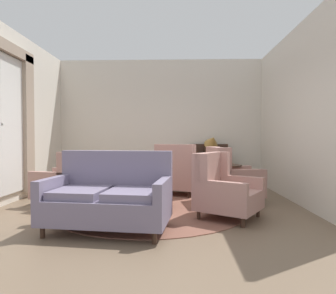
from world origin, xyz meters
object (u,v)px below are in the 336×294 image
settee (109,198)px  sideboard (209,167)px  coffee_table (149,187)px  armchair_back_corner (230,179)px  armchair_near_window (178,174)px  side_table (227,178)px  porcelain_vase (148,174)px  armchair_near_sideboard (224,190)px  gramophone (212,143)px  armchair_far_left (66,182)px

settee → sideboard: size_ratio=1.58×
coffee_table → armchair_back_corner: size_ratio=0.77×
armchair_near_window → side_table: 1.03m
porcelain_vase → armchair_near_sideboard: 1.34m
sideboard → gramophone: (0.05, -0.09, 0.62)m
armchair_far_left → gramophone: size_ratio=1.89×
gramophone → settee: bearing=-115.7°
coffee_table → sideboard: 2.82m
armchair_far_left → armchair_near_window: armchair_near_window is taller
settee → armchair_back_corner: (1.90, 1.74, 0.01)m
armchair_far_left → side_table: size_ratio=1.49×
side_table → gramophone: bearing=95.2°
armchair_near_sideboard → armchair_near_window: armchair_near_window is taller
armchair_back_corner → coffee_table: bearing=98.6°
coffee_table → side_table: bearing=31.3°
porcelain_vase → armchair_back_corner: bearing=19.4°
coffee_table → armchair_near_window: bearing=67.3°
porcelain_vase → gramophone: gramophone is taller
sideboard → armchair_back_corner: bearing=-84.9°
armchair_back_corner → settee: bearing=123.1°
coffee_table → porcelain_vase: porcelain_vase is taller
armchair_near_sideboard → gramophone: (0.16, 3.01, 0.68)m
armchair_far_left → armchair_back_corner: size_ratio=0.96×
porcelain_vase → armchair_near_window: armchair_near_window is taller
coffee_table → armchair_near_window: armchair_near_window is taller
armchair_far_left → settee: bearing=51.4°
armchair_near_window → armchair_near_sideboard: bearing=133.6°
porcelain_vase → side_table: (1.51, 0.95, -0.18)m
armchair_back_corner → armchair_near_window: 1.22m
armchair_near_window → sideboard: bearing=-98.9°
porcelain_vase → armchair_far_left: (-1.52, 0.27, -0.18)m
coffee_table → armchair_near_window: 1.32m
coffee_table → armchair_near_sideboard: armchair_near_sideboard is taller
porcelain_vase → sideboard: bearing=62.5°
sideboard → coffee_table: bearing=-117.5°
gramophone → sideboard: bearing=118.5°
porcelain_vase → armchair_near_sideboard: bearing=-24.4°
settee → armchair_far_left: (-1.13, 1.48, -0.00)m
gramophone → porcelain_vase: bearing=-119.2°
settee → porcelain_vase: bearing=78.6°
settee → armchair_near_window: 2.64m
settee → armchair_near_sideboard: (1.61, 0.66, -0.00)m
armchair_far_left → gramophone: gramophone is taller
armchair_back_corner → armchair_near_window: size_ratio=0.96×
settee → armchair_near_sideboard: bearing=28.9°
armchair_near_window → porcelain_vase: bearing=90.1°
armchair_far_left → side_table: armchair_far_left is taller
armchair_near_window → side_table: (0.98, -0.31, -0.04)m
armchair_far_left → gramophone: bearing=141.1°
armchair_back_corner → sideboard: (-0.18, 2.02, 0.05)m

